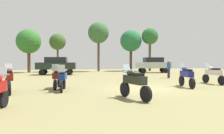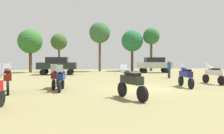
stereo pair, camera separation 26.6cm
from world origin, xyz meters
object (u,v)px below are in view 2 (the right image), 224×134
Objects in this scene: car_3 at (57,64)px; tree_5 at (30,42)px; car_1 at (154,64)px; tree_6 at (151,37)px; tree_3 at (100,33)px; motorcycle_5 at (61,78)px; person_1 at (169,68)px; motorcycle_1 at (56,76)px; motorcycle_6 at (131,82)px; motorcycle_7 at (186,76)px; tree_4 at (132,41)px; motorcycle_3 at (213,74)px; motorcycle_2 at (8,79)px; tree_1 at (59,42)px.

tree_5 reaches higher than car_3.
car_1 is 0.69× the size of tree_6.
car_3 is 0.63× the size of tree_3.
motorcycle_5 is at bearing -76.55° from tree_5.
car_1 is (11.53, 14.15, 0.46)m from motorcycle_5.
motorcycle_5 is 0.33× the size of tree_6.
car_3 reaches higher than person_1.
tree_3 reaches higher than car_3.
motorcycle_1 is 11.23m from person_1.
motorcycle_6 is 11.58m from person_1.
tree_5 is at bearing 130.78° from motorcycle_7.
car_1 is 16.63m from tree_5.
tree_4 is at bearing 1.64° from tree_3.
motorcycle_3 is 0.31× the size of tree_3.
tree_6 is at bearing 49.33° from motorcycle_6.
motorcycle_2 is at bearing 141.64° from car_1.
motorcycle_1 is at bearing -66.43° from motorcycle_5.
motorcycle_1 is at bearing -76.81° from tree_5.
motorcycle_2 is 18.80m from tree_5.
tree_6 is at bearing -119.93° from motorcycle_1.
motorcycle_2 reaches higher than motorcycle_3.
tree_5 is (-9.45, -0.88, -1.47)m from tree_3.
motorcycle_1 is at bearing -88.95° from tree_1.
motorcycle_7 is at bearing 154.37° from person_1.
tree_1 is at bearing 175.40° from tree_6.
motorcycle_3 is 22.79m from tree_5.
motorcycle_2 is 20.07m from tree_1.
tree_3 is 7.73m from tree_6.
tree_3 is (5.44, 17.99, 4.85)m from motorcycle_1.
tree_4 is (10.08, 19.18, 3.80)m from motorcycle_5.
motorcycle_3 is 21.67m from tree_1.
car_3 is (-3.73, 16.35, 0.43)m from motorcycle_6.
motorcycle_7 reaches higher than motorcycle_5.
tree_3 reaches higher than tree_1.
tree_6 is (2.71, -0.86, 0.59)m from tree_4.
motorcycle_7 is 15.51m from car_3.
tree_1 is at bearing -81.65° from motorcycle_1.
tree_4 is (10.77, 6.13, 3.34)m from car_3.
tree_6 reaches higher than tree_1.
motorcycle_3 is 0.35× the size of tree_6.
person_1 is 14.34m from tree_3.
motorcycle_5 is at bearing 116.25° from motorcycle_6.
car_1 is at bearing -124.87° from motorcycle_1.
motorcycle_5 is at bearing 115.35° from person_1.
motorcycle_1 is 0.46× the size of car_3.
motorcycle_5 is 18.97m from tree_5.
motorcycle_5 is 20.30m from tree_3.
tree_1 reaches higher than motorcycle_7.
motorcycle_3 reaches higher than motorcycle_5.
tree_6 reaches higher than motorcycle_3.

